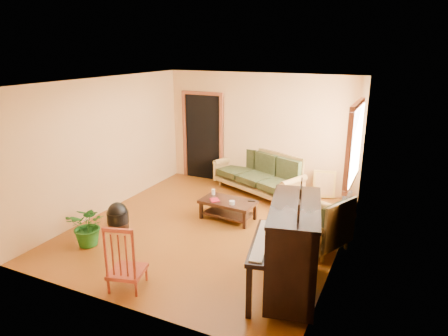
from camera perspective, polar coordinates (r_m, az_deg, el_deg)
The scene contains 16 objects.
floor at distance 7.31m, azimuth -2.03°, elevation -8.51°, with size 5.00×5.00×0.00m, color #61310C.
doorway at distance 9.70m, azimuth -3.03°, elevation 4.36°, with size 1.08×0.16×2.05m, color black.
window at distance 7.38m, azimuth 18.15°, elevation 3.27°, with size 0.12×1.36×1.46m, color white.
sofa at distance 8.85m, azimuth 4.74°, elevation -0.73°, with size 2.14×0.90×0.92m, color olive.
coffee_table at distance 7.57m, azimuth 0.58°, elevation -5.99°, with size 1.03×0.56×0.37m, color black.
armchair at distance 6.61m, azimuth 13.51°, elevation -7.48°, with size 0.87×0.92×0.92m, color olive.
piano at distance 5.31m, azimuth 9.85°, elevation -11.54°, with size 0.84×1.43×1.26m, color black.
footstool at distance 7.45m, azimuth -14.90°, elevation -7.05°, with size 0.39×0.39×0.37m, color black.
red_chair at distance 5.59m, azimuth -13.82°, elevation -12.02°, with size 0.45×0.49×0.96m, color maroon.
leaning_frame at distance 8.83m, azimuth 14.13°, elevation -2.23°, with size 0.47×0.10×0.63m, color gold.
ceramic_crock at distance 8.77m, azimuth 17.21°, elevation -3.93°, with size 0.20×0.20×0.25m, color #2E498A.
potted_plant at distance 6.92m, azimuth -18.77°, elevation -7.76°, with size 0.63×0.55×0.70m, color #195418.
book at distance 7.48m, azimuth -1.92°, elevation -4.68°, with size 0.16×0.21×0.02m, color maroon.
candle at distance 7.78m, azimuth -1.54°, elevation -3.44°, with size 0.06×0.06×0.11m, color white.
glass_jar at distance 7.32m, azimuth 1.14°, elevation -4.96°, with size 0.10×0.10×0.07m, color silver.
remote at distance 7.47m, azimuth 4.00°, elevation -4.75°, with size 0.14×0.04×0.01m, color black.
Camera 1 is at (3.04, -5.85, 3.15)m, focal length 32.00 mm.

